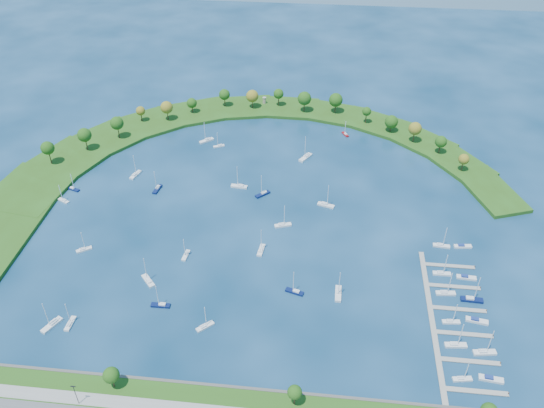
# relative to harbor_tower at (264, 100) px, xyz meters

# --- Properties ---
(ground) EXTENTS (700.00, 700.00, 0.00)m
(ground) POSITION_rel_harbor_tower_xyz_m (12.84, -121.12, -4.26)
(ground) COLOR #07263F
(ground) RESTS_ON ground
(breakwater) EXTENTS (286.74, 247.64, 2.00)m
(breakwater) POSITION_rel_harbor_tower_xyz_m (-33.48, -72.40, -3.27)
(breakwater) COLOR #274A13
(breakwater) RESTS_ON ground
(breakwater_trees) EXTENTS (239.06, 93.45, 14.18)m
(breakwater_trees) POSITION_rel_harbor_tower_xyz_m (0.95, -32.75, 6.49)
(breakwater_trees) COLOR #382314
(breakwater_trees) RESTS_ON breakwater
(harbor_tower) EXTENTS (2.60, 2.60, 4.40)m
(harbor_tower) POSITION_rel_harbor_tower_xyz_m (0.00, 0.00, 0.00)
(harbor_tower) COLOR gray
(harbor_tower) RESTS_ON breakwater
(dock_system) EXTENTS (24.28, 82.00, 1.60)m
(dock_system) POSITION_rel_harbor_tower_xyz_m (98.14, -182.12, -3.90)
(dock_system) COLOR gray
(dock_system) RESTS_ON ground
(moored_boat_0) EXTENTS (7.95, 7.70, 12.72)m
(moored_boat_0) POSITION_rel_harbor_tower_xyz_m (11.49, -103.37, -3.33)
(moored_boat_0) COLOR #0B1645
(moored_boat_0) RESTS_ON ground
(moored_boat_1) EXTENTS (2.38, 7.73, 11.28)m
(moored_boat_1) POSITION_rel_harbor_tower_xyz_m (-55.29, -200.73, -3.37)
(moored_boat_1) COLOR silver
(moored_boat_1) RESTS_ON ground
(moored_boat_2) EXTENTS (7.82, 8.45, 13.24)m
(moored_boat_2) POSITION_rel_harbor_tower_xyz_m (-30.74, -173.58, -3.31)
(moored_boat_2) COLOR silver
(moored_boat_2) RESTS_ON ground
(moored_boat_3) EXTENTS (8.67, 7.96, 13.54)m
(moored_boat_3) POSITION_rel_harbor_tower_xyz_m (-29.69, -51.27, -3.30)
(moored_boat_3) COLOR silver
(moored_boat_3) RESTS_ON ground
(moored_boat_4) EXTENTS (2.75, 7.47, 10.74)m
(moored_boat_4) POSITION_rel_harbor_tower_xyz_m (-18.17, -155.27, -3.38)
(moored_boat_4) COLOR silver
(moored_boat_4) RESTS_ON ground
(moored_boat_5) EXTENTS (4.98, 9.16, 12.97)m
(moored_boat_5) POSITION_rel_harbor_tower_xyz_m (-61.76, -92.82, -3.32)
(moored_boat_5) COLOR silver
(moored_boat_5) RESTS_ON ground
(moored_boat_6) EXTENTS (7.15, 5.72, 10.66)m
(moored_boat_6) POSITION_rel_harbor_tower_xyz_m (-66.81, -156.57, -3.39)
(moored_boat_6) COLOR silver
(moored_boat_6) RESTS_ON ground
(moored_boat_7) EXTENTS (2.74, 9.33, 13.67)m
(moored_boat_7) POSITION_rel_harbor_tower_xyz_m (52.55, -172.19, -3.30)
(moored_boat_7) COLOR silver
(moored_boat_7) RESTS_ON ground
(moored_boat_8) EXTENTS (7.17, 6.82, 11.38)m
(moored_boat_8) POSITION_rel_harbor_tower_xyz_m (-0.65, -196.28, -3.37)
(moored_boat_8) COLOR silver
(moored_boat_8) RESTS_ON ground
(moored_boat_9) EXTENTS (9.28, 5.09, 13.15)m
(moored_boat_9) POSITION_rel_harbor_tower_xyz_m (45.28, -109.50, -3.31)
(moored_boat_9) COLOR silver
(moored_boat_9) RESTS_ON ground
(moored_boat_10) EXTENTS (8.37, 4.55, 11.85)m
(moored_boat_10) POSITION_rel_harbor_tower_xyz_m (33.88, -173.10, -3.35)
(moored_boat_10) COLOR #0B1645
(moored_boat_10) RESTS_ON ground
(moored_boat_11) EXTENTS (7.18, 4.84, 10.33)m
(moored_boat_11) POSITION_rel_harbor_tower_xyz_m (-92.10, -120.41, -3.39)
(moored_boat_11) COLOR silver
(moored_boat_11) RESTS_ON ground
(moored_boat_12) EXTENTS (7.79, 10.33, 15.16)m
(moored_boat_12) POSITION_rel_harbor_tower_xyz_m (32.12, -64.23, -3.25)
(moored_boat_12) COLOR silver
(moored_boat_12) RESTS_ON ground
(moored_boat_13) EXTENTS (6.88, 4.62, 9.90)m
(moored_boat_13) POSITION_rel_harbor_tower_xyz_m (-21.02, -56.67, -3.40)
(moored_boat_13) COLOR silver
(moored_boat_13) RESTS_ON ground
(moored_boat_14) EXTENTS (9.18, 3.37, 13.20)m
(moored_boat_14) POSITION_rel_harbor_tower_xyz_m (-2.10, -97.66, -3.31)
(moored_boat_14) COLOR silver
(moored_boat_14) RESTS_ON ground
(moored_boat_15) EXTENTS (4.73, 6.36, 9.31)m
(moored_boat_15) POSITION_rel_harbor_tower_xyz_m (55.15, -33.95, -3.41)
(moored_boat_15) COLOR maroon
(moored_boat_15) RESTS_ON ground
(moored_boat_16) EXTENTS (6.61, 9.58, 13.83)m
(moored_boat_16) POSITION_rel_harbor_tower_xyz_m (-62.29, -202.20, -3.29)
(moored_boat_16) COLOR silver
(moored_boat_16) RESTS_ON ground
(moored_boat_17) EXTENTS (8.09, 2.32, 11.87)m
(moored_boat_17) POSITION_rel_harbor_tower_xyz_m (-21.47, -187.00, -3.35)
(moored_boat_17) COLOR #0B1645
(moored_boat_17) RESTS_ON ground
(moored_boat_18) EXTENTS (7.43, 4.39, 10.56)m
(moored_boat_18) POSITION_rel_harbor_tower_xyz_m (-91.04, -109.75, -3.39)
(moored_boat_18) COLOR #0B1645
(moored_boat_18) RESTS_ON ground
(moored_boat_19) EXTENTS (3.20, 8.55, 12.27)m
(moored_boat_19) POSITION_rel_harbor_tower_xyz_m (16.16, -148.09, -3.34)
(moored_boat_19) COLOR silver
(moored_boat_19) RESTS_ON ground
(moored_boat_20) EXTENTS (8.76, 4.96, 12.42)m
(moored_boat_20) POSITION_rel_harbor_tower_xyz_m (24.57, -128.42, -3.34)
(moored_boat_20) COLOR silver
(moored_boat_20) RESTS_ON ground
(moored_boat_21) EXTENTS (3.57, 8.63, 12.31)m
(moored_boat_21) POSITION_rel_harbor_tower_xyz_m (-45.85, -104.82, -3.34)
(moored_boat_21) COLOR #0B1645
(moored_boat_21) RESTS_ON ground
(docked_boat_0) EXTENTS (7.44, 3.15, 10.59)m
(docked_boat_0) POSITION_rel_harbor_tower_xyz_m (98.38, -210.45, -3.39)
(docked_boat_0) COLOR silver
(docked_boat_0) RESTS_ON ground
(docked_boat_1) EXTENTS (9.06, 3.51, 1.80)m
(docked_boat_1) POSITION_rel_harbor_tower_xyz_m (108.82, -209.34, -3.59)
(docked_boat_1) COLOR silver
(docked_boat_1) RESTS_ON ground
(docked_boat_2) EXTENTS (8.74, 3.17, 12.58)m
(docked_boat_2) POSITION_rel_harbor_tower_xyz_m (98.36, -194.92, -3.33)
(docked_boat_2) COLOR silver
(docked_boat_2) RESTS_ON ground
(docked_boat_3) EXTENTS (9.10, 3.72, 12.99)m
(docked_boat_3) POSITION_rel_harbor_tower_xyz_m (108.85, -197.32, -3.32)
(docked_boat_3) COLOR silver
(docked_boat_3) RESTS_ON ground
(docked_boat_4) EXTENTS (7.37, 2.63, 10.62)m
(docked_boat_4) POSITION_rel_harbor_tower_xyz_m (98.38, -183.02, -3.39)
(docked_boat_4) COLOR silver
(docked_boat_4) RESTS_ON ground
(docked_boat_5) EXTENTS (9.19, 3.94, 1.81)m
(docked_boat_5) POSITION_rel_harbor_tower_xyz_m (108.82, -181.32, -3.59)
(docked_boat_5) COLOR silver
(docked_boat_5) RESTS_ON ground
(docked_boat_6) EXTENTS (8.53, 3.02, 12.29)m
(docked_boat_6) POSITION_rel_harbor_tower_xyz_m (98.36, -166.98, -3.34)
(docked_boat_6) COLOR silver
(docked_boat_6) RESTS_ON ground
(docked_boat_7) EXTENTS (9.43, 2.98, 13.72)m
(docked_boat_7) POSITION_rel_harbor_tower_xyz_m (108.84, -169.69, -3.30)
(docked_boat_7) COLOR #0B1645
(docked_boat_7) RESTS_ON ground
(docked_boat_8) EXTENTS (7.98, 2.30, 11.70)m
(docked_boat_8) POSITION_rel_harbor_tower_xyz_m (98.37, -154.82, -3.36)
(docked_boat_8) COLOR silver
(docked_boat_8) RESTS_ON ground
(docked_boat_9) EXTENTS (8.70, 2.96, 1.75)m
(docked_boat_9) POSITION_rel_harbor_tower_xyz_m (108.82, -156.25, -3.61)
(docked_boat_9) COLOR silver
(docked_boat_9) RESTS_ON ground
(docked_boat_10) EXTENTS (8.05, 2.91, 11.58)m
(docked_boat_10) POSITION_rel_harbor_tower_xyz_m (100.77, -135.63, -3.36)
(docked_boat_10) COLOR silver
(docked_boat_10) RESTS_ON ground
(docked_boat_11) EXTENTS (8.49, 3.23, 1.69)m
(docked_boat_11) POSITION_rel_harbor_tower_xyz_m (110.72, -135.02, -3.63)
(docked_boat_11) COLOR silver
(docked_boat_11) RESTS_ON ground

